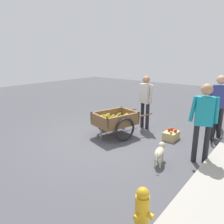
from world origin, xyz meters
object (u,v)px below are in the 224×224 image
Objects in this scene: cyclist_person at (219,101)px; bystander_person at (204,117)px; bicycle at (216,123)px; dog at (160,152)px; plastic_bucket at (129,115)px; fire_hydrant at (142,211)px; fruit_cart at (115,121)px; apple_crate at (171,135)px; vendor_person at (146,97)px.

bystander_person is at bearing 4.68° from cyclist_person.
bicycle is 2.53× the size of dog.
cyclist_person is 3.06m from plastic_bucket.
bystander_person reaches higher than fire_hydrant.
fruit_cart reaches higher than apple_crate.
plastic_bucket is at bearing -91.06° from cyclist_person.
plastic_bucket is 2.30m from apple_crate.
bystander_person is at bearing 50.61° from apple_crate.
apple_crate is 0.26× the size of bystander_person.
apple_crate is at bearing 64.04° from plastic_bucket.
apple_crate is (1.10, -0.83, -0.23)m from bicycle.
fruit_cart reaches higher than dog.
cyclist_person reaches higher than dog.
bicycle reaches higher than dog.
cyclist_person is 3.87× the size of apple_crate.
vendor_person is at bearing -72.68° from cyclist_person.
dog is 3.44m from plastic_bucket.
cyclist_person is 2.61× the size of dog.
bystander_person is (0.82, 1.00, 0.89)m from apple_crate.
bicycle is at bearing 130.49° from fruit_cart.
fruit_cart is at bearing -111.30° from dog.
bystander_person is (1.77, 0.14, -0.02)m from cyclist_person.
bicycle reaches higher than fruit_cart.
dog is at bearing 68.70° from fruit_cart.
fire_hydrant is (4.17, 0.19, -0.70)m from cyclist_person.
dog is 1.49× the size of apple_crate.
cyclist_person is at bearing -175.32° from bystander_person.
fruit_cart is at bearing -91.60° from bystander_person.
cyclist_person is 6.41× the size of plastic_bucket.
vendor_person is 1.39m from apple_crate.
fruit_cart is 1.10× the size of vendor_person.
bicycle is (-0.74, 1.88, -0.62)m from vendor_person.
plastic_bucket is (-0.65, -1.02, -0.86)m from vendor_person.
fruit_cart is 1.06× the size of bystander_person.
vendor_person is at bearing -109.00° from apple_crate.
bystander_person is at bearing -179.04° from fire_hydrant.
apple_crate is at bearing -129.39° from bystander_person.
cyclist_person is at bearing 127.89° from fruit_cart.
plastic_bucket is (-0.05, -2.92, -0.92)m from cyclist_person.
dog is (0.67, 1.71, -0.17)m from fruit_cart.
bystander_person is (1.92, 0.16, 0.66)m from bicycle.
apple_crate is at bearing -162.16° from fire_hydrant.
fire_hydrant reaches higher than plastic_bucket.
bicycle reaches higher than apple_crate.
fruit_cart is at bearing -49.51° from bicycle.
apple_crate is at bearing -41.85° from cyclist_person.
bicycle is (-1.85, 2.17, -0.08)m from fruit_cart.
vendor_person is 6.10× the size of plastic_bucket.
fruit_cart is at bearing -60.63° from apple_crate.
plastic_bucket is at bearing -134.90° from dog.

